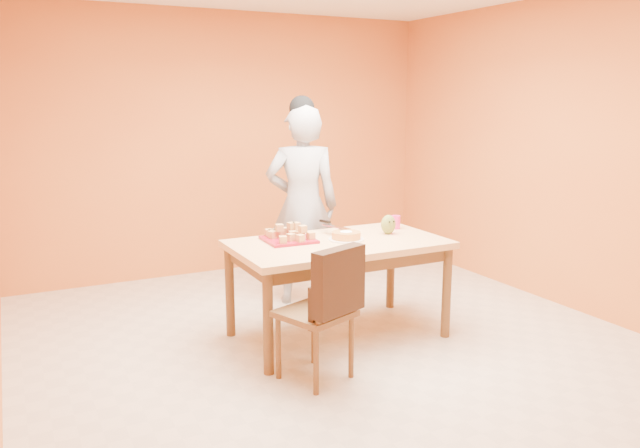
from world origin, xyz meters
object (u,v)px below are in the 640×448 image
sponge_cake (346,235)px  pastry_platter (289,240)px  red_dinner_plate (285,235)px  egg_ornament (388,224)px  checker_tin (388,223)px  magenta_glass (396,222)px  person (302,206)px  dining_table (338,253)px  dining_chair (316,310)px

sponge_cake → pastry_platter: bearing=156.9°
red_dinner_plate → egg_ornament: size_ratio=1.45×
pastry_platter → checker_tin: (1.01, 0.17, 0.00)m
magenta_glass → checker_tin: bearing=77.8°
pastry_platter → red_dinner_plate: bearing=74.7°
checker_tin → magenta_glass: bearing=-102.2°
person → magenta_glass: size_ratio=16.11×
dining_table → pastry_platter: size_ratio=4.46×
sponge_cake → red_dinner_plate: bearing=135.7°
sponge_cake → checker_tin: (0.61, 0.35, -0.02)m
red_dinner_plate → sponge_cake: (0.36, -0.35, 0.03)m
egg_ornament → dining_table: bearing=173.4°
dining_chair → checker_tin: size_ratio=9.78×
magenta_glass → pastry_platter: bearing=-179.2°
magenta_glass → egg_ornament: bearing=-139.0°
red_dinner_plate → checker_tin: checker_tin is taller
person → sponge_cake: bearing=108.5°
person → egg_ornament: person is taller
checker_tin → egg_ornament: bearing=-123.4°
magenta_glass → dining_chair: bearing=-145.0°
dining_chair → pastry_platter: dining_chair is taller
sponge_cake → checker_tin: sponge_cake is taller
red_dinner_plate → sponge_cake: 0.50m
dining_table → sponge_cake: sponge_cake is taller
person → pastry_platter: 0.86m
dining_table → sponge_cake: size_ratio=7.22×
person → checker_tin: person is taller
egg_ornament → dining_chair: bearing=-157.8°
red_dinner_plate → magenta_glass: bearing=-9.9°
sponge_cake → dining_table: bearing=-177.4°
magenta_glass → checker_tin: (0.04, 0.16, -0.04)m
dining_table → person: 0.93m
person → checker_tin: bearing=157.6°
red_dinner_plate → pastry_platter: bearing=-105.3°
pastry_platter → sponge_cake: (0.40, -0.17, 0.03)m
person → pastry_platter: bearing=79.5°
person → magenta_glass: (0.52, -0.71, -0.07)m
dining_chair → egg_ornament: dining_chair is taller
red_dinner_plate → checker_tin: bearing=0.0°
red_dinner_plate → magenta_glass: 0.95m
person → checker_tin: 0.79m
dining_table → sponge_cake: bearing=2.6°
person → egg_ornament: (0.35, -0.85, -0.05)m
person → red_dinner_plate: person is taller
dining_table → egg_ornament: bearing=5.0°
red_dinner_plate → egg_ornament: 0.82m
pastry_platter → magenta_glass: size_ratio=3.27×
dining_table → checker_tin: checker_tin is taller
dining_table → dining_chair: dining_chair is taller
dining_chair → red_dinner_plate: (0.20, 0.96, 0.29)m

